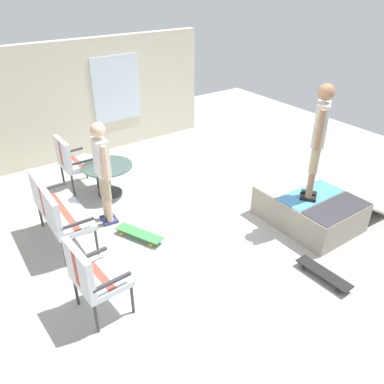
# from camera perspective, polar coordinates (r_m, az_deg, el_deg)

# --- Properties ---
(ground_plane) EXTENTS (12.00, 12.00, 0.10)m
(ground_plane) POSITION_cam_1_polar(r_m,az_deg,el_deg) (6.42, 1.53, -5.16)
(ground_plane) COLOR #A8A8A3
(house_facade) EXTENTS (0.23, 6.00, 2.42)m
(house_facade) POSITION_cam_1_polar(r_m,az_deg,el_deg) (8.77, -16.49, 12.67)
(house_facade) COLOR beige
(house_facade) RESTS_ON ground_plane
(skate_ramp) EXTENTS (1.49, 1.80, 0.51)m
(skate_ramp) POSITION_cam_1_polar(r_m,az_deg,el_deg) (6.64, 16.82, -2.16)
(skate_ramp) COLOR gray
(skate_ramp) RESTS_ON ground_plane
(patio_bench) EXTENTS (1.26, 0.58, 1.02)m
(patio_bench) POSITION_cam_1_polar(r_m,az_deg,el_deg) (6.01, -19.33, -2.20)
(patio_bench) COLOR #38383D
(patio_bench) RESTS_ON ground_plane
(patio_chair_near_house) EXTENTS (0.62, 0.55, 1.02)m
(patio_chair_near_house) POSITION_cam_1_polar(r_m,az_deg,el_deg) (7.47, -17.27, 4.60)
(patio_chair_near_house) COLOR #38383D
(patio_chair_near_house) RESTS_ON ground_plane
(patio_chair_by_wall) EXTENTS (0.65, 0.58, 1.02)m
(patio_chair_by_wall) POSITION_cam_1_polar(r_m,az_deg,el_deg) (4.69, -14.51, -11.52)
(patio_chair_by_wall) COLOR #38383D
(patio_chair_by_wall) RESTS_ON ground_plane
(patio_table) EXTENTS (0.90, 0.90, 0.57)m
(patio_table) POSITION_cam_1_polar(r_m,az_deg,el_deg) (7.23, -12.14, 2.60)
(patio_table) COLOR #38383D
(patio_table) RESTS_ON ground_plane
(person_watching) EXTENTS (0.48, 0.27, 1.71)m
(person_watching) POSITION_cam_1_polar(r_m,az_deg,el_deg) (6.14, -12.95, 3.62)
(person_watching) COLOR navy
(person_watching) RESTS_ON ground_plane
(person_skater) EXTENTS (0.36, 0.40, 1.78)m
(person_skater) POSITION_cam_1_polar(r_m,az_deg,el_deg) (5.96, 18.04, 8.01)
(person_skater) COLOR black
(person_skater) RESTS_ON skate_ramp
(skateboard_by_bench) EXTENTS (0.81, 0.50, 0.10)m
(skateboard_by_bench) POSITION_cam_1_polar(r_m,az_deg,el_deg) (6.11, -7.70, -6.04)
(skateboard_by_bench) COLOR #3F8C4C
(skateboard_by_bench) RESTS_ON ground_plane
(skateboard_spare) EXTENTS (0.81, 0.22, 0.10)m
(skateboard_spare) POSITION_cam_1_polar(r_m,az_deg,el_deg) (5.63, 18.66, -11.20)
(skateboard_spare) COLOR black
(skateboard_spare) RESTS_ON ground_plane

